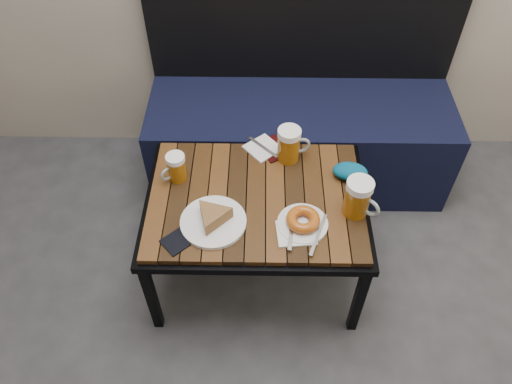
{
  "coord_description": "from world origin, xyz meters",
  "views": [
    {
      "loc": [
        0.01,
        -0.05,
        1.88
      ],
      "look_at": [
        -0.01,
        1.16,
        0.5
      ],
      "focal_mm": 35.0,
      "sensor_mm": 36.0,
      "label": 1
    }
  ],
  "objects_px": {
    "plate_bagel": "(303,221)",
    "beer_mug_centre": "(289,144)",
    "beer_mug_right": "(358,198)",
    "plate_pie": "(213,219)",
    "passport_navy": "(180,239)",
    "passport_burgundy": "(273,148)",
    "knit_pouch": "(350,171)",
    "bench": "(299,131)",
    "cafe_table": "(256,205)",
    "beer_mug_left": "(176,168)"
  },
  "relations": [
    {
      "from": "cafe_table",
      "to": "beer_mug_left",
      "type": "xyz_separation_m",
      "value": [
        -0.3,
        0.09,
        0.1
      ]
    },
    {
      "from": "bench",
      "to": "passport_navy",
      "type": "bearing_deg",
      "value": -119.89
    },
    {
      "from": "bench",
      "to": "beer_mug_centre",
      "type": "distance_m",
      "value": 0.48
    },
    {
      "from": "cafe_table",
      "to": "knit_pouch",
      "type": "bearing_deg",
      "value": 16.91
    },
    {
      "from": "beer_mug_left",
      "to": "beer_mug_centre",
      "type": "xyz_separation_m",
      "value": [
        0.43,
        0.12,
        0.02
      ]
    },
    {
      "from": "knit_pouch",
      "to": "plate_bagel",
      "type": "bearing_deg",
      "value": -128.76
    },
    {
      "from": "beer_mug_right",
      "to": "bench",
      "type": "bearing_deg",
      "value": 143.08
    },
    {
      "from": "cafe_table",
      "to": "beer_mug_left",
      "type": "relative_size",
      "value": 7.23
    },
    {
      "from": "beer_mug_right",
      "to": "beer_mug_left",
      "type": "bearing_deg",
      "value": -154.06
    },
    {
      "from": "passport_navy",
      "to": "knit_pouch",
      "type": "bearing_deg",
      "value": 74.25
    },
    {
      "from": "bench",
      "to": "beer_mug_right",
      "type": "relative_size",
      "value": 9.06
    },
    {
      "from": "plate_bagel",
      "to": "passport_navy",
      "type": "height_order",
      "value": "plate_bagel"
    },
    {
      "from": "beer_mug_right",
      "to": "plate_pie",
      "type": "height_order",
      "value": "beer_mug_right"
    },
    {
      "from": "beer_mug_centre",
      "to": "plate_pie",
      "type": "xyz_separation_m",
      "value": [
        -0.28,
        -0.34,
        -0.05
      ]
    },
    {
      "from": "beer_mug_centre",
      "to": "plate_bagel",
      "type": "xyz_separation_m",
      "value": [
        0.04,
        -0.34,
        -0.05
      ]
    },
    {
      "from": "cafe_table",
      "to": "knit_pouch",
      "type": "distance_m",
      "value": 0.38
    },
    {
      "from": "beer_mug_left",
      "to": "beer_mug_right",
      "type": "relative_size",
      "value": 0.75
    },
    {
      "from": "bench",
      "to": "plate_bagel",
      "type": "height_order",
      "value": "bench"
    },
    {
      "from": "passport_navy",
      "to": "passport_burgundy",
      "type": "bearing_deg",
      "value": 102.4
    },
    {
      "from": "beer_mug_left",
      "to": "plate_pie",
      "type": "relative_size",
      "value": 0.49
    },
    {
      "from": "plate_pie",
      "to": "passport_burgundy",
      "type": "height_order",
      "value": "plate_pie"
    },
    {
      "from": "beer_mug_centre",
      "to": "cafe_table",
      "type": "bearing_deg",
      "value": -133.19
    },
    {
      "from": "beer_mug_centre",
      "to": "passport_burgundy",
      "type": "distance_m",
      "value": 0.11
    },
    {
      "from": "beer_mug_centre",
      "to": "bench",
      "type": "bearing_deg",
      "value": 67.7
    },
    {
      "from": "plate_bagel",
      "to": "bench",
      "type": "bearing_deg",
      "value": 87.54
    },
    {
      "from": "plate_bagel",
      "to": "knit_pouch",
      "type": "relative_size",
      "value": 1.74
    },
    {
      "from": "bench",
      "to": "beer_mug_centre",
      "type": "xyz_separation_m",
      "value": [
        -0.07,
        -0.39,
        0.27
      ]
    },
    {
      "from": "passport_navy",
      "to": "plate_pie",
      "type": "bearing_deg",
      "value": 81.83
    },
    {
      "from": "beer_mug_left",
      "to": "knit_pouch",
      "type": "bearing_deg",
      "value": 144.06
    },
    {
      "from": "beer_mug_left",
      "to": "plate_pie",
      "type": "distance_m",
      "value": 0.27
    },
    {
      "from": "plate_bagel",
      "to": "knit_pouch",
      "type": "distance_m",
      "value": 0.31
    },
    {
      "from": "knit_pouch",
      "to": "passport_navy",
      "type": "bearing_deg",
      "value": -153.38
    },
    {
      "from": "bench",
      "to": "passport_navy",
      "type": "height_order",
      "value": "bench"
    },
    {
      "from": "bench",
      "to": "beer_mug_right",
      "type": "bearing_deg",
      "value": -76.18
    },
    {
      "from": "beer_mug_centre",
      "to": "beer_mug_right",
      "type": "relative_size",
      "value": 0.95
    },
    {
      "from": "beer_mug_centre",
      "to": "plate_bagel",
      "type": "relative_size",
      "value": 0.63
    },
    {
      "from": "bench",
      "to": "knit_pouch",
      "type": "height_order",
      "value": "bench"
    },
    {
      "from": "passport_burgundy",
      "to": "knit_pouch",
      "type": "height_order",
      "value": "knit_pouch"
    },
    {
      "from": "cafe_table",
      "to": "passport_navy",
      "type": "height_order",
      "value": "passport_navy"
    },
    {
      "from": "bench",
      "to": "plate_pie",
      "type": "relative_size",
      "value": 5.9
    },
    {
      "from": "plate_pie",
      "to": "beer_mug_right",
      "type": "bearing_deg",
      "value": 6.77
    },
    {
      "from": "plate_bagel",
      "to": "beer_mug_centre",
      "type": "bearing_deg",
      "value": 96.73
    },
    {
      "from": "bench",
      "to": "plate_bagel",
      "type": "distance_m",
      "value": 0.76
    },
    {
      "from": "plate_pie",
      "to": "passport_navy",
      "type": "bearing_deg",
      "value": -145.8
    },
    {
      "from": "beer_mug_centre",
      "to": "beer_mug_right",
      "type": "height_order",
      "value": "beer_mug_right"
    },
    {
      "from": "cafe_table",
      "to": "plate_pie",
      "type": "bearing_deg",
      "value": -139.9
    },
    {
      "from": "beer_mug_centre",
      "to": "knit_pouch",
      "type": "relative_size",
      "value": 1.09
    },
    {
      "from": "knit_pouch",
      "to": "plate_pie",
      "type": "bearing_deg",
      "value": -155.18
    },
    {
      "from": "bench",
      "to": "knit_pouch",
      "type": "distance_m",
      "value": 0.56
    },
    {
      "from": "plate_pie",
      "to": "bench",
      "type": "bearing_deg",
      "value": 64.28
    }
  ]
}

